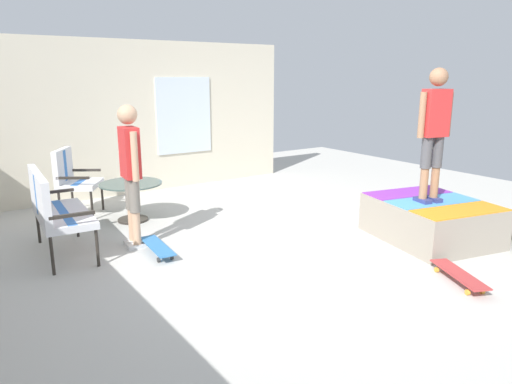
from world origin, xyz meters
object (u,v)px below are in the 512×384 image
Objects in this scene: skateboard_spare at (459,275)px; patio_bench at (52,206)px; patio_table at (131,194)px; person_skater at (434,126)px; patio_chair_near_house at (72,176)px; person_watching at (130,165)px; skate_ramp at (433,220)px; skateboard_by_bench at (157,247)px.

patio_bench is at bearing 45.91° from skateboard_spare.
person_skater is (-2.98, -2.81, 1.08)m from patio_table.
patio_chair_near_house is 1.91m from person_watching.
patio_chair_near_house is 5.18m from person_skater.
skate_ramp is 1.30× the size of person_skater.
person_watching is (-1.84, -0.27, 0.42)m from patio_chair_near_house.
skateboard_spare is at bearing -141.19° from person_watching.
person_skater is at bearing -117.85° from patio_bench.
skateboard_by_bench is at bearing 170.95° from patio_table.
patio_bench is 4.56m from skateboard_spare.
person_skater is at bearing -116.77° from skateboard_by_bench.
skate_ramp is at bearing -120.50° from person_watching.
person_skater reaches higher than patio_chair_near_house.
skate_ramp is 2.66× the size of skateboard_spare.
patio_bench is at bearing 59.02° from skateboard_by_bench.
person_skater is (-2.14, -4.06, 0.87)m from patio_bench.
skateboard_by_bench is 3.39m from skateboard_spare.
person_watching is (1.94, 3.30, 0.77)m from skate_ramp.
skate_ramp is 4.20m from patio_table.
patio_table is 1.27m from person_watching.
skate_ramp is at bearing -93.80° from person_skater.
patio_bench is 1.00m from person_watching.
patio_bench reaches higher than skateboard_spare.
patio_table is 0.54× the size of person_skater.
patio_table is 1.50m from skateboard_by_bench.
patio_bench is at bearing 76.70° from person_watching.
patio_table reaches higher than skateboard_spare.
patio_table is (0.84, -1.24, -0.21)m from patio_bench.
skate_ramp reaches higher than skateboard_by_bench.
patio_bench is at bearing 159.16° from patio_chair_near_house.
skateboard_spare is (-4.78, -2.63, -0.53)m from patio_chair_near_house.
skateboard_spare is (-3.15, -3.25, -0.53)m from patio_bench.
patio_table is 0.51× the size of person_watching.
person_skater reaches higher than skate_ramp.
skate_ramp is 2.12× the size of patio_chair_near_house.
skateboard_by_bench and skateboard_spare have the same top height.
skateboard_by_bench is (-0.61, -1.01, -0.53)m from patio_bench.
skateboard_spare is (-3.99, -2.01, -0.32)m from patio_table.
skateboard_spare is at bearing 137.06° from skate_ramp.
patio_table is (-0.79, -0.62, -0.21)m from patio_chair_near_house.
patio_bench reaches higher than patio_table.
patio_bench is 1.26× the size of patio_chair_near_house.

